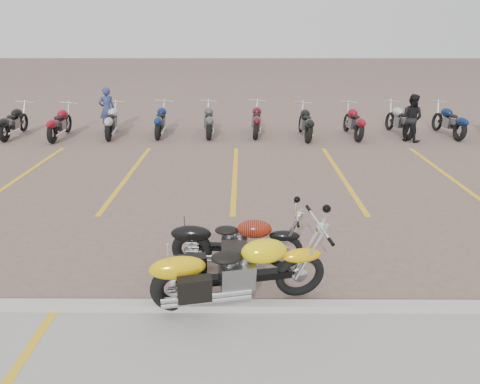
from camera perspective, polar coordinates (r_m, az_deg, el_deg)
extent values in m
plane|color=#745B53|center=(8.18, -1.08, -6.42)|extent=(100.00, 100.00, 0.00)
cube|color=#ADAAA3|center=(6.41, -1.51, -13.80)|extent=(60.00, 0.18, 0.12)
torus|color=black|center=(6.61, 7.15, -9.96)|extent=(0.71, 0.26, 0.70)
torus|color=black|center=(6.32, -7.55, -11.48)|extent=(0.76, 0.33, 0.74)
cube|color=black|center=(6.38, -0.02, -10.29)|extent=(1.39, 0.42, 0.11)
cube|color=slate|center=(6.34, -0.50, -9.84)|extent=(0.51, 0.41, 0.36)
ellipsoid|color=yellow|center=(6.26, 2.69, -6.94)|extent=(0.68, 0.47, 0.32)
ellipsoid|color=black|center=(6.18, -1.78, -7.71)|extent=(0.47, 0.36, 0.13)
torus|color=black|center=(7.31, 5.35, -7.26)|extent=(0.60, 0.13, 0.60)
torus|color=black|center=(7.39, -5.84, -6.98)|extent=(0.64, 0.19, 0.63)
cube|color=black|center=(7.29, -0.28, -6.77)|extent=(1.20, 0.17, 0.09)
cube|color=slate|center=(7.27, -0.64, -6.37)|extent=(0.40, 0.29, 0.31)
ellipsoid|color=black|center=(7.14, 1.79, -4.43)|extent=(0.55, 0.32, 0.28)
ellipsoid|color=black|center=(7.17, -1.61, -4.63)|extent=(0.37, 0.26, 0.11)
imported|color=navy|center=(17.57, -15.90, 9.66)|extent=(0.68, 0.61, 1.56)
imported|color=black|center=(16.36, 20.15, 8.48)|extent=(0.94, 0.93, 1.54)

